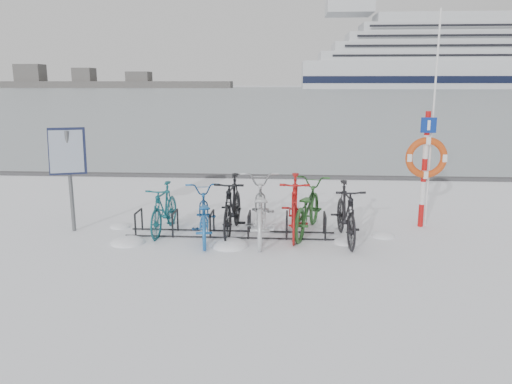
# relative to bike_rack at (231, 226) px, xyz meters

# --- Properties ---
(ground) EXTENTS (900.00, 900.00, 0.00)m
(ground) POSITION_rel_bike_rack_xyz_m (0.00, 0.00, -0.18)
(ground) COLOR white
(ground) RESTS_ON ground
(ice_sheet) EXTENTS (400.00, 298.00, 0.02)m
(ice_sheet) POSITION_rel_bike_rack_xyz_m (0.00, 155.00, -0.17)
(ice_sheet) COLOR #9FABB4
(ice_sheet) RESTS_ON ground
(quay_edge) EXTENTS (400.00, 0.25, 0.10)m
(quay_edge) POSITION_rel_bike_rack_xyz_m (0.00, 5.90, -0.13)
(quay_edge) COLOR #3F3F42
(quay_edge) RESTS_ON ground
(bike_rack) EXTENTS (4.00, 0.48, 0.46)m
(bike_rack) POSITION_rel_bike_rack_xyz_m (0.00, 0.00, 0.00)
(bike_rack) COLOR black
(bike_rack) RESTS_ON ground
(info_board) EXTENTS (0.73, 0.46, 2.04)m
(info_board) POSITION_rel_bike_rack_xyz_m (-3.14, 0.06, 1.29)
(info_board) COLOR #595B5E
(info_board) RESTS_ON ground
(lifebuoy_station) EXTENTS (0.82, 0.23, 4.25)m
(lifebuoy_station) POSITION_rel_bike_rack_xyz_m (3.81, 0.79, 1.24)
(lifebuoy_station) COLOR #B50E0E
(lifebuoy_station) RESTS_ON ground
(cruise_ferry) EXTENTS (141.58, 26.70, 46.52)m
(cruise_ferry) POSITION_rel_bike_rack_xyz_m (76.33, 227.06, 12.49)
(cruise_ferry) COLOR silver
(cruise_ferry) RESTS_ON ground
(shoreline) EXTENTS (180.00, 12.00, 9.50)m
(shoreline) POSITION_rel_bike_rack_xyz_m (-122.02, 260.00, 2.61)
(shoreline) COLOR #4D4D4D
(shoreline) RESTS_ON ground
(bike_0) EXTENTS (0.56, 1.68, 1.00)m
(bike_0) POSITION_rel_bike_rack_xyz_m (-1.33, 0.16, 0.32)
(bike_0) COLOR #12525D
(bike_0) RESTS_ON ground
(bike_1) EXTENTS (0.98, 1.98, 0.99)m
(bike_1) POSITION_rel_bike_rack_xyz_m (-0.49, -0.21, 0.31)
(bike_1) COLOR #1B5BA4
(bike_1) RESTS_ON ground
(bike_2) EXTENTS (0.63, 1.96, 1.17)m
(bike_2) POSITION_rel_bike_rack_xyz_m (0.02, 0.15, 0.40)
(bike_2) COLOR black
(bike_2) RESTS_ON ground
(bike_3) EXTENTS (0.91, 2.28, 1.18)m
(bike_3) POSITION_rel_bike_rack_xyz_m (0.56, -0.06, 0.41)
(bike_3) COLOR #BABEC2
(bike_3) RESTS_ON ground
(bike_4) EXTENTS (0.60, 1.98, 1.18)m
(bike_4) POSITION_rel_bike_rack_xyz_m (1.23, 0.17, 0.41)
(bike_4) COLOR #B11514
(bike_4) RESTS_ON ground
(bike_5) EXTENTS (1.16, 2.13, 1.06)m
(bike_5) POSITION_rel_bike_rack_xyz_m (1.47, 0.33, 0.35)
(bike_5) COLOR #2D642B
(bike_5) RESTS_ON ground
(bike_6) EXTENTS (0.64, 1.88, 1.11)m
(bike_6) POSITION_rel_bike_rack_xyz_m (2.17, -0.14, 0.38)
(bike_6) COLOR black
(bike_6) RESTS_ON ground
(snow_drifts) EXTENTS (5.67, 1.89, 0.24)m
(snow_drifts) POSITION_rel_bike_rack_xyz_m (0.02, -0.20, -0.18)
(snow_drifts) COLOR white
(snow_drifts) RESTS_ON ground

